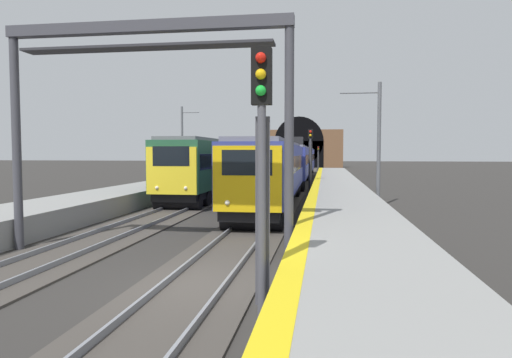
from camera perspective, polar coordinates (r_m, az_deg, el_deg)
The scene contains 14 objects.
ground_plane at distance 11.23m, azimuth -7.38°, elevation -13.18°, with size 320.00×320.00×0.00m, color #302D2B.
platform_right at distance 10.73m, azimuth 13.40°, elevation -11.31°, with size 112.00×3.54×0.98m, color gray.
platform_right_edge_strip at distance 10.60m, azimuth 5.12°, elevation -8.66°, with size 112.00×0.50×0.01m, color yellow.
track_main_line at distance 11.22m, azimuth -7.39°, elevation -12.98°, with size 160.00×2.91×0.21m.
track_adjacent_line at distance 13.48m, azimuth -28.93°, elevation -10.58°, with size 160.00×3.09×0.21m.
train_main_approaching at distance 44.95m, azimuth 4.79°, elevation 2.01°, with size 56.30×2.94×4.70m.
train_adjacent_platform at distance 53.36m, azimuth -0.08°, elevation 2.38°, with size 59.17×2.96×4.96m.
railway_signal_near at distance 8.67m, azimuth 0.72°, elevation 2.81°, with size 0.39×0.38×5.12m.
railway_signal_mid at distance 37.14m, azimuth 6.77°, elevation 2.96°, with size 0.39×0.38×5.05m.
railway_signal_far at distance 79.21m, azimuth 7.74°, elevation 2.82°, with size 0.39×0.38×4.26m.
overhead_signal_gantry at distance 14.90m, azimuth -13.56°, elevation 12.12°, with size 0.70×9.18×7.22m.
tunnel_portal at distance 98.29m, azimuth 5.39°, elevation 3.80°, with size 2.12×18.38×10.75m.
catenary_mast_near at distance 46.33m, azimuth -9.13°, elevation 4.24°, with size 0.22×1.88×7.73m.
catenary_mast_far at distance 27.65m, azimuth 14.93°, elevation 4.36°, with size 0.22×2.37×7.24m.
Camera 1 is at (-10.35, -2.99, 3.18)m, focal length 32.20 mm.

